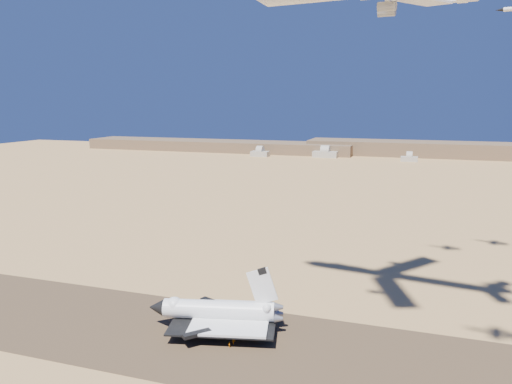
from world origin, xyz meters
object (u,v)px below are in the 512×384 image
(shuttle, at_px, (218,312))
(crew_b, at_px, (234,341))
(crew_a, at_px, (235,339))
(crew_c, at_px, (229,345))
(chase_jet_d, at_px, (458,0))

(shuttle, relative_size, crew_b, 22.08)
(shuttle, bearing_deg, crew_b, -56.67)
(crew_a, bearing_deg, crew_c, 158.85)
(crew_b, bearing_deg, crew_c, 125.08)
(shuttle, relative_size, chase_jet_d, 2.78)
(crew_b, bearing_deg, shuttle, 3.69)
(shuttle, relative_size, crew_c, 23.55)
(crew_b, relative_size, chase_jet_d, 0.13)
(shuttle, distance_m, crew_c, 13.40)
(shuttle, distance_m, crew_a, 10.99)
(crew_c, bearing_deg, shuttle, -11.35)
(shuttle, bearing_deg, crew_c, -65.15)
(crew_b, xyz_separation_m, chase_jet_d, (57.17, 64.08, 101.83))
(crew_a, height_order, crew_b, crew_b)
(crew_a, xyz_separation_m, crew_c, (-0.23, -3.89, -0.04))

